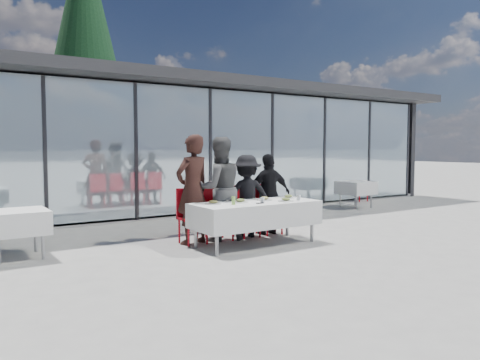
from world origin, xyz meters
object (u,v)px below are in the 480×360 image
diner_chair_b (217,211)px  dining_table (256,214)px  diner_chair_c (244,208)px  conifer_tree (85,39)px  spare_chair_b (315,186)px  lounger (283,202)px  plate_a (213,203)px  plate_d (288,197)px  folded_eyeglasses (260,203)px  plate_b (240,201)px  spare_chair_a (357,184)px  diner_d (269,194)px  juice_bottle (233,201)px  plate_extra (286,200)px  diner_chair_a (191,213)px  spare_table_left (18,222)px  diner_chair_d (266,206)px  plate_c (265,199)px  diner_b (219,189)px  diner_a (193,189)px  diner_c (247,196)px  spare_table_right (356,188)px

diner_chair_b → dining_table: bearing=-65.3°
diner_chair_b → diner_chair_c: same height
conifer_tree → spare_chair_b: bearing=-63.0°
diner_chair_b → lounger: 4.16m
plate_a → plate_d: bearing=0.6°
folded_eyeglasses → plate_b: bearing=121.2°
spare_chair_a → diner_d: bearing=-152.6°
diner_d → juice_bottle: 1.55m
plate_extra → juice_bottle: size_ratio=2.06×
diner_chair_a → spare_table_left: bearing=170.6°
diner_chair_d → plate_c: 0.84m
dining_table → diner_chair_c: (0.26, 0.75, -0.00)m
diner_chair_c → plate_a: size_ratio=3.38×
plate_extra → plate_b: bearing=159.1°
diner_b → diner_a: bearing=11.0°
diner_a → diner_chair_d: diner_a is taller
diner_c → diner_chair_d: (0.53, 0.08, -0.24)m
diner_chair_a → diner_c: (1.15, -0.08, 0.24)m
diner_c → spare_table_left: size_ratio=1.82×
dining_table → diner_chair_d: 1.09m
diner_d → conifer_tree: 12.96m
diner_b → spare_table_right: bearing=-150.6°
plate_b → diner_a: bearing=136.6°
dining_table → spare_table_right: size_ratio=2.63×
plate_d → spare_chair_a: (5.66, 3.47, -0.24)m
diner_chair_c → folded_eyeglasses: diner_chair_c is taller
plate_extra → conifer_tree: bearing=89.5°
diner_chair_b → diner_chair_d: (1.14, 0.00, 0.00)m
plate_extra → juice_bottle: juice_bottle is taller
diner_b → plate_b: (0.08, -0.58, -0.17)m
diner_d → plate_extra: (-0.29, -0.88, -0.01)m
diner_chair_a → juice_bottle: bearing=-68.3°
diner_b → plate_extra: (0.85, -0.88, -0.17)m
diner_d → spare_chair_b: bearing=-135.4°
diner_chair_b → plate_a: bearing=-125.2°
diner_a → diner_chair_a: 0.43m
diner_chair_c → diner_chair_d: (0.53, 0.00, 0.00)m
diner_chair_a → diner_chair_b: (0.54, 0.00, 0.00)m
diner_chair_a → diner_d: (1.68, -0.08, 0.25)m
folded_eyeglasses → lounger: 4.62m
diner_chair_c → lounger: 3.68m
folded_eyeglasses → dining_table: bearing=71.5°
plate_a → spare_table_left: plate_a is taller
diner_d → spare_chair_a: (5.74, 2.97, -0.25)m
spare_chair_b → diner_chair_c: bearing=-146.4°
plate_b → plate_extra: 0.83m
plate_d → spare_table_right: bearing=28.3°
diner_chair_c → juice_bottle: bearing=-132.7°
plate_a → lounger: plate_a is taller
diner_chair_b → spare_chair_a: size_ratio=1.00×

